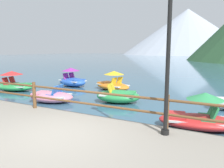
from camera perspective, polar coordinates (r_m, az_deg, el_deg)
ground_plane at (r=44.13m, az=22.72°, el=5.05°), size 200.00×200.00×0.00m
dock_railing at (r=6.72m, az=-5.92°, el=-4.02°), size 23.92×0.12×0.95m
lamp_post at (r=5.32m, az=14.90°, el=13.95°), size 0.28×0.28×4.29m
pedal_boat_0 at (r=13.57m, az=0.17°, el=0.09°), size 2.80×2.01×1.20m
pedal_boat_2 at (r=15.22m, az=-10.50°, el=1.09°), size 2.49×1.73×1.28m
pedal_boat_3 at (r=10.80m, az=-15.79°, el=-3.19°), size 2.40×1.72×0.85m
pedal_boat_5 at (r=10.32m, az=1.70°, el=-3.18°), size 2.36×1.79×0.91m
pedal_boat_6 at (r=7.48m, az=22.24°, el=-8.17°), size 2.73×1.68×1.18m
pedal_boat_7 at (r=14.66m, az=-24.49°, el=-0.04°), size 2.80×1.89×1.21m
distant_peak at (r=129.86m, az=19.22°, el=12.89°), size 70.71×70.71×24.89m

